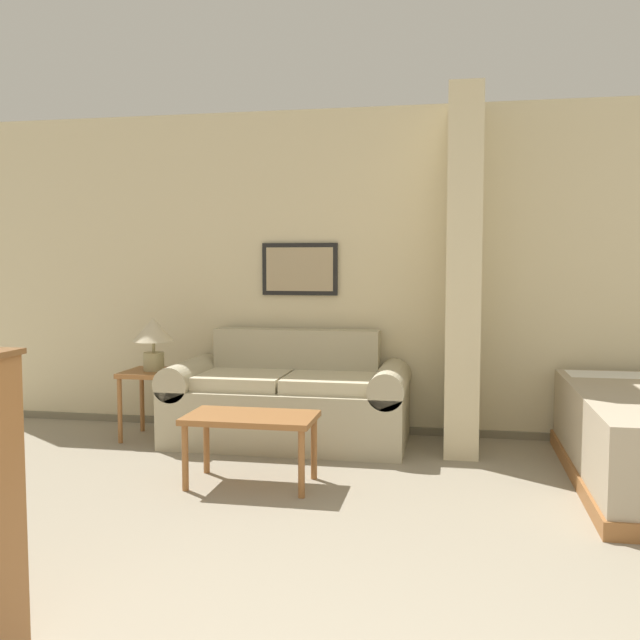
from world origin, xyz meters
TOP-DOWN VIEW (x-y plane):
  - wall_back at (-0.00, 4.37)m, footprint 7.38×0.16m
  - wall_partition_pillar at (0.53, 3.95)m, footprint 0.24×0.72m
  - couch at (-0.77, 3.88)m, footprint 1.83×0.84m
  - coffee_table at (-0.76, 2.81)m, footprint 0.80×0.45m
  - side_table at (-1.84, 3.81)m, footprint 0.45×0.45m
  - table_lamp at (-1.84, 3.81)m, footprint 0.32×0.32m

SIDE VIEW (x-z plane):
  - couch at x=-0.77m, z-range -0.10..0.74m
  - coffee_table at x=-0.76m, z-range 0.17..0.60m
  - side_table at x=-1.84m, z-range 0.18..0.72m
  - table_lamp at x=-1.84m, z-range 0.61..1.02m
  - wall_back at x=0.00m, z-range -0.01..2.59m
  - wall_partition_pillar at x=0.53m, z-range 0.00..2.60m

